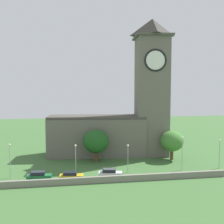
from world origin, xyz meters
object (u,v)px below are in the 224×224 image
object	(u,v)px
streetlamp_central	(128,153)
car_white	(110,173)
car_green	(39,176)
tree_riverside_west	(96,141)
car_yellow	(71,176)
streetlamp_east_end	(220,149)
church	(125,110)
streetlamp_east_mid	(182,148)
tree_riverside_east	(172,141)
streetlamp_west_end	(10,155)
streetlamp_west_mid	(76,154)

from	to	relation	value
streetlamp_central	car_white	bearing A→B (deg)	-147.12
car_green	tree_riverside_west	size ratio (longest dim) A/B	0.61
car_yellow	streetlamp_east_end	size ratio (longest dim) A/B	0.72
church	car_green	bearing A→B (deg)	-138.45
streetlamp_central	streetlamp_east_end	distance (m)	21.17
streetlamp_east_mid	tree_riverside_east	world-z (taller)	streetlamp_east_mid
streetlamp_central	tree_riverside_east	size ratio (longest dim) A/B	0.83
streetlamp_west_end	streetlamp_west_mid	xyz separation A→B (m)	(13.14, -0.13, -0.33)
church	streetlamp_east_mid	xyz separation A→B (m)	(9.53, -16.49, -7.15)
car_yellow	car_white	bearing A→B (deg)	1.50
streetlamp_east_mid	car_white	bearing A→B (deg)	-171.06
car_yellow	streetlamp_west_end	world-z (taller)	streetlamp_west_end
car_white	streetlamp_east_mid	distance (m)	17.26
streetlamp_west_end	streetlamp_east_mid	world-z (taller)	streetlamp_east_mid
car_yellow	streetlamp_west_end	size ratio (longest dim) A/B	0.68
car_green	car_white	world-z (taller)	car_green
streetlamp_east_end	tree_riverside_west	distance (m)	28.92
car_white	streetlamp_west_end	world-z (taller)	streetlamp_west_end
streetlamp_west_mid	streetlamp_east_end	world-z (taller)	streetlamp_east_end
car_green	streetlamp_west_end	distance (m)	7.48
tree_riverside_west	tree_riverside_east	bearing A→B (deg)	-3.90
car_yellow	streetlamp_central	world-z (taller)	streetlamp_central
streetlamp_central	tree_riverside_west	size ratio (longest dim) A/B	0.77
car_yellow	streetlamp_central	size ratio (longest dim) A/B	0.79
church	streetlamp_east_end	world-z (taller)	church
car_yellow	streetlamp_central	bearing A→B (deg)	13.89
car_green	streetlamp_west_mid	bearing A→B (deg)	19.35
church	streetlamp_west_mid	distance (m)	22.65
streetlamp_east_end	car_yellow	bearing A→B (deg)	-175.29
car_green	car_yellow	world-z (taller)	car_green
car_white	streetlamp_west_end	size ratio (longest dim) A/B	0.71
car_yellow	tree_riverside_east	bearing A→B (deg)	24.84
church	car_yellow	distance (m)	26.84
church	streetlamp_central	world-z (taller)	church
church	tree_riverside_east	xyz separation A→B (m)	(10.72, -7.46, -7.38)
tree_riverside_west	streetlamp_east_end	bearing A→B (deg)	-21.09
streetlamp_west_end	tree_riverside_west	bearing A→B (deg)	28.15
church	streetlamp_east_mid	world-z (taller)	church
streetlamp_central	tree_riverside_east	bearing A→B (deg)	33.33
tree_riverside_east	tree_riverside_west	bearing A→B (deg)	176.10
streetlamp_east_end	tree_riverside_west	xyz separation A→B (m)	(-26.98, 10.40, 0.58)
church	tree_riverside_west	bearing A→B (deg)	-144.20
streetlamp_east_mid	church	bearing A→B (deg)	120.01
streetlamp_east_mid	streetlamp_east_end	xyz separation A→B (m)	(8.92, -0.07, -0.52)
car_yellow	streetlamp_west_end	bearing A→B (deg)	164.93
tree_riverside_west	streetlamp_central	bearing A→B (deg)	-60.19
car_yellow	tree_riverside_west	distance (m)	15.18
car_green	streetlamp_east_mid	xyz separation A→B (m)	(30.63, 2.21, 4.05)
car_green	streetlamp_central	world-z (taller)	streetlamp_central
car_white	streetlamp_east_end	distance (m)	25.86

